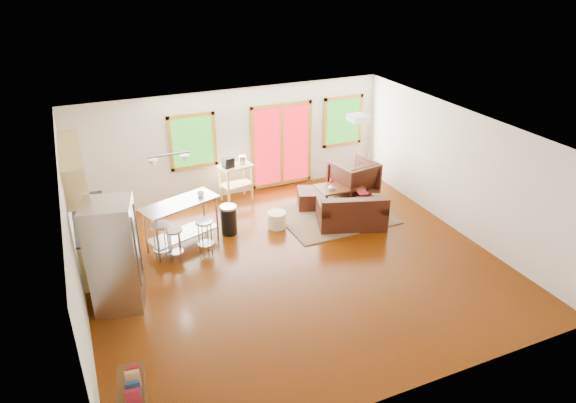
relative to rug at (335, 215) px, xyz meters
name	(u,v)px	position (x,y,z in m)	size (l,w,h in m)	color
floor	(294,264)	(-1.65, -1.44, -0.02)	(7.50, 7.00, 0.02)	#3D1600
ceiling	(295,134)	(-1.65, -1.44, 2.60)	(7.50, 7.00, 0.02)	white
back_wall	(234,143)	(-1.65, 2.07, 1.29)	(7.50, 0.02, 2.60)	silver
left_wall	(73,246)	(-5.41, -1.44, 1.29)	(0.02, 7.00, 2.60)	silver
right_wall	(460,171)	(2.11, -1.44, 1.29)	(0.02, 7.00, 2.60)	silver
front_wall	(410,318)	(-1.65, -4.95, 1.29)	(7.50, 0.02, 2.60)	silver
window_left	(193,141)	(-2.65, 2.02, 1.49)	(1.10, 0.05, 1.30)	#1E5714
french_doors	(282,145)	(-0.45, 2.02, 1.09)	(1.60, 0.05, 2.10)	#B3101A
window_right	(343,121)	(1.25, 2.02, 1.49)	(1.10, 0.05, 1.30)	#1E5714
rug	(335,215)	(0.00, 0.00, 0.00)	(2.43, 1.87, 0.02)	#4D6440
loveseat	(352,213)	(0.11, -0.55, 0.29)	(1.62, 1.22, 0.77)	black
coffee_table	(339,189)	(0.40, 0.57, 0.36)	(1.09, 0.68, 0.43)	#3D220A
armchair	(353,176)	(0.92, 0.82, 0.48)	(0.96, 0.90, 0.98)	black
ottoman	(311,198)	(-0.28, 0.65, 0.20)	(0.62, 0.62, 0.42)	black
pouf	(277,220)	(-1.40, 0.04, 0.17)	(0.41, 0.41, 0.36)	silver
vase	(331,186)	(0.15, 0.49, 0.49)	(0.19, 0.20, 0.29)	silver
book	(358,187)	(0.63, 0.12, 0.54)	(0.23, 0.03, 0.30)	maroon
cabinets	(87,217)	(-5.14, 0.26, 0.92)	(0.64, 2.24, 2.30)	#D9B766
refrigerator	(115,256)	(-4.84, -1.41, 0.94)	(0.91, 0.89, 1.91)	#B7BABC
island	(181,216)	(-3.42, 0.13, 0.65)	(1.63, 1.08, 0.96)	#B7BABC
cup	(201,194)	(-2.98, 0.24, 1.01)	(0.14, 0.11, 0.14)	white
bar_stool_a	(160,233)	(-3.93, -0.28, 0.57)	(0.41, 0.41, 0.78)	#B7BABC
bar_stool_b	(174,238)	(-3.70, -0.43, 0.50)	(0.41, 0.41, 0.69)	#B7BABC
bar_stool_c	(205,229)	(-3.10, -0.38, 0.53)	(0.39, 0.39, 0.73)	#B7BABC
trash_can	(229,220)	(-2.43, 0.20, 0.31)	(0.44, 0.44, 0.64)	black
kitchen_cart	(235,171)	(-1.79, 1.67, 0.76)	(0.82, 0.62, 1.14)	#D9B766
ceiling_flush	(358,118)	(-0.05, -0.84, 2.52)	(0.35, 0.35, 0.12)	white
pendant_light	(169,160)	(-3.55, 0.06, 1.89)	(0.80, 0.18, 0.79)	gray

